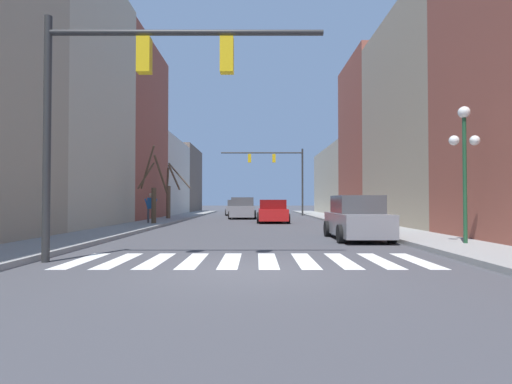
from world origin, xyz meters
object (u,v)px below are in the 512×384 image
street_tree_left_mid (155,194)px  car_parked_left_far (358,219)px  car_at_intersection (244,209)px  street_tree_left_near (171,194)px  car_parked_left_mid (273,212)px  traffic_signal_near (131,83)px  street_lamp_right_corner (466,146)px  traffic_signal_far (279,166)px  car_parked_right_near (238,208)px  pedestrian_near_right_corner (152,205)px

street_tree_left_mid → car_parked_left_far: bearing=-40.9°
car_parked_left_far → car_at_intersection: bearing=15.0°
street_tree_left_near → car_parked_left_mid: bearing=-21.8°
traffic_signal_near → car_at_intersection: size_ratio=1.38×
street_lamp_right_corner → street_tree_left_mid: street_tree_left_mid is taller
traffic_signal_near → street_lamp_right_corner: 9.93m
traffic_signal_near → street_tree_left_near: bearing=99.6°
street_tree_left_near → car_at_intersection: bearing=29.7°
traffic_signal_near → car_at_intersection: (1.92, 23.64, -3.45)m
car_parked_left_mid → street_tree_left_mid: street_tree_left_mid is taller
street_lamp_right_corner → traffic_signal_far: bearing=98.7°
traffic_signal_near → car_parked_left_far: bearing=39.1°
traffic_signal_near → car_parked_right_near: size_ratio=1.62×
car_at_intersection → street_tree_left_near: (-5.38, -3.07, 1.18)m
car_parked_right_near → car_at_intersection: bearing=6.6°
car_at_intersection → street_tree_left_mid: 10.86m
street_lamp_right_corner → car_parked_left_far: (-2.66, 2.67, -2.37)m
car_parked_right_near → street_tree_left_mid: (-4.09, -16.97, 1.14)m
car_parked_right_near → street_tree_left_near: bearing=-23.5°
traffic_signal_near → street_lamp_right_corner: (9.45, 2.84, -1.12)m
street_lamp_right_corner → car_parked_right_near: street_lamp_right_corner is taller
traffic_signal_near → street_tree_left_near: size_ratio=1.59×
traffic_signal_far → street_tree_left_mid: bearing=-117.0°
pedestrian_near_right_corner → traffic_signal_far: bearing=-122.4°
car_parked_left_mid → pedestrian_near_right_corner: bearing=113.5°
traffic_signal_near → car_parked_left_mid: (4.13, 17.53, -3.54)m
traffic_signal_near → car_at_intersection: 23.97m
street_tree_left_mid → street_tree_left_near: bearing=93.9°
traffic_signal_far → car_parked_right_near: size_ratio=2.00×
car_parked_left_far → street_tree_left_mid: bearing=49.1°
street_lamp_right_corner → car_parked_right_near: 29.47m
car_parked_right_near → street_tree_left_near: (-4.54, -10.43, 1.26)m
traffic_signal_near → traffic_signal_far: 30.70m
traffic_signal_far → pedestrian_near_right_corner: traffic_signal_far is taller
car_parked_left_mid → pedestrian_near_right_corner: 8.06m
street_lamp_right_corner → car_at_intersection: bearing=109.9°
traffic_signal_near → car_parked_right_near: bearing=88.0°
car_parked_left_far → car_at_intersection: 18.77m
car_parked_left_mid → street_tree_left_near: (-7.59, 3.04, 1.27)m
car_parked_left_mid → street_tree_left_near: bearing=68.2°
pedestrian_near_right_corner → street_tree_left_mid: street_tree_left_mid is taller
street_lamp_right_corner → car_parked_left_far: bearing=134.9°
traffic_signal_far → car_parked_left_mid: traffic_signal_far is taller
traffic_signal_far → traffic_signal_near: bearing=-99.8°
traffic_signal_near → street_lamp_right_corner: bearing=16.7°
car_parked_left_far → street_tree_left_near: (-10.25, 15.05, 1.22)m
traffic_signal_far → car_parked_left_far: (1.54, -24.73, -4.13)m
street_tree_left_mid → traffic_signal_near: bearing=-77.9°
street_lamp_right_corner → pedestrian_near_right_corner: 17.23m
street_tree_left_mid → pedestrian_near_right_corner: bearing=128.5°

